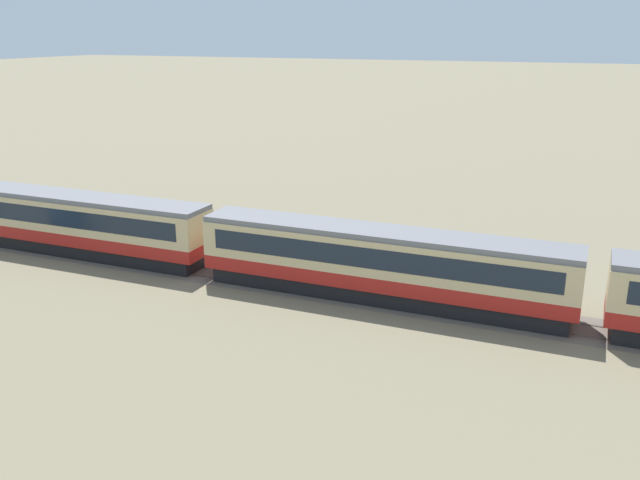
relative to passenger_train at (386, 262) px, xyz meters
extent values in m
cube|color=#AD1E19|center=(-0.26, 0.00, -0.92)|extent=(20.67, 2.93, 0.80)
cube|color=#D1B784|center=(-0.26, 0.00, 0.48)|extent=(20.67, 2.93, 1.99)
cube|color=#192330|center=(-0.26, 0.00, 0.58)|extent=(19.02, 2.97, 1.12)
cube|color=slate|center=(-0.26, 0.00, 1.63)|extent=(20.67, 2.75, 0.30)
cube|color=black|center=(-0.26, 0.00, -1.76)|extent=(19.84, 2.52, 0.88)
cylinder|color=black|center=(6.56, -0.72, -1.77)|extent=(0.90, 0.18, 0.90)
cylinder|color=black|center=(6.56, 0.72, -1.77)|extent=(0.90, 0.18, 0.90)
cylinder|color=black|center=(-7.08, -0.72, -1.77)|extent=(0.90, 0.18, 0.90)
cylinder|color=black|center=(-7.08, 0.72, -1.77)|extent=(0.90, 0.18, 0.90)
cube|color=#AD1E19|center=(-21.98, 0.00, -0.92)|extent=(20.67, 2.93, 0.80)
cube|color=#D1B784|center=(-21.98, 0.00, 0.48)|extent=(20.67, 2.93, 1.99)
cube|color=#192330|center=(-21.98, 0.00, 0.58)|extent=(19.02, 2.97, 1.12)
cube|color=slate|center=(-21.98, 0.00, 1.63)|extent=(20.67, 2.75, 0.30)
cube|color=black|center=(-21.98, 0.00, -1.76)|extent=(19.84, 2.52, 0.88)
cylinder|color=black|center=(-15.15, -0.72, -1.77)|extent=(0.90, 0.18, 0.90)
cylinder|color=black|center=(-15.15, 0.72, -1.77)|extent=(0.90, 0.18, 0.90)
cylinder|color=black|center=(-28.80, 0.72, -1.77)|extent=(0.90, 0.18, 0.90)
cube|color=#665B51|center=(5.23, 0.00, -2.21)|extent=(152.32, 3.60, 0.01)
cube|color=#4C4238|center=(5.23, -0.72, -2.20)|extent=(152.32, 0.12, 0.04)
cube|color=#4C4238|center=(5.23, 0.72, -2.20)|extent=(152.32, 0.12, 0.04)
camera|label=1|loc=(10.06, -33.36, 12.02)|focal=38.00mm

